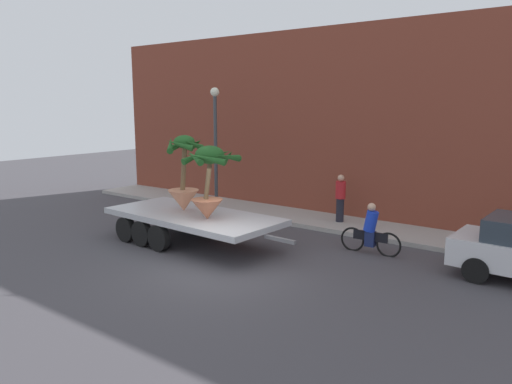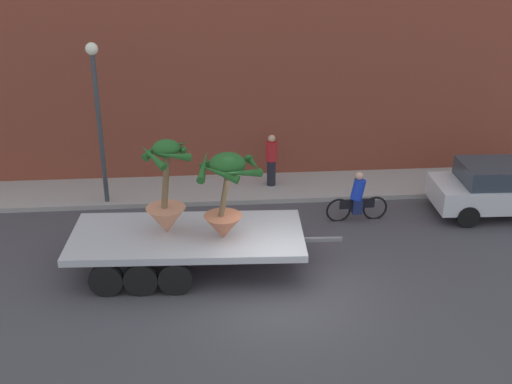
% 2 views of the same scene
% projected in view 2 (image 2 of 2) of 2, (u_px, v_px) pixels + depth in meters
% --- Properties ---
extents(ground_plane, '(60.00, 60.00, 0.00)m').
position_uv_depth(ground_plane, '(281.00, 292.00, 15.01)').
color(ground_plane, '#423F44').
extents(sidewalk, '(24.00, 2.20, 0.15)m').
position_uv_depth(sidewalk, '(259.00, 188.00, 20.55)').
color(sidewalk, '#A39E99').
rests_on(sidewalk, ground).
extents(building_facade, '(24.00, 1.20, 7.18)m').
position_uv_depth(building_facade, '(254.00, 69.00, 20.70)').
color(building_facade, brown).
rests_on(building_facade, ground).
extents(flatbed_trailer, '(6.79, 2.78, 0.98)m').
position_uv_depth(flatbed_trailer, '(178.00, 241.00, 15.72)').
color(flatbed_trailer, '#B7BABF').
rests_on(flatbed_trailer, ground).
extents(potted_palm_rear, '(1.56, 1.68, 2.18)m').
position_uv_depth(potted_palm_rear, '(226.00, 193.00, 14.97)').
color(potted_palm_rear, '#B26647').
rests_on(potted_palm_rear, flatbed_trailer).
extents(potted_palm_middle, '(1.29, 1.30, 2.40)m').
position_uv_depth(potted_palm_middle, '(167.00, 196.00, 15.31)').
color(potted_palm_middle, tan).
rests_on(potted_palm_middle, flatbed_trailer).
extents(cyclist, '(1.84, 0.36, 1.54)m').
position_uv_depth(cyclist, '(357.00, 199.00, 18.31)').
color(cyclist, black).
rests_on(cyclist, ground).
extents(parked_car, '(4.36, 2.04, 1.58)m').
position_uv_depth(parked_car, '(505.00, 188.00, 18.67)').
color(parked_car, silver).
rests_on(parked_car, ground).
extents(pedestrian_near_gate, '(0.36, 0.36, 1.71)m').
position_uv_depth(pedestrian_near_gate, '(271.00, 159.00, 20.25)').
color(pedestrian_near_gate, black).
rests_on(pedestrian_near_gate, sidewalk).
extents(street_lamp, '(0.36, 0.36, 4.83)m').
position_uv_depth(street_lamp, '(97.00, 104.00, 18.20)').
color(street_lamp, '#383D42').
rests_on(street_lamp, sidewalk).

